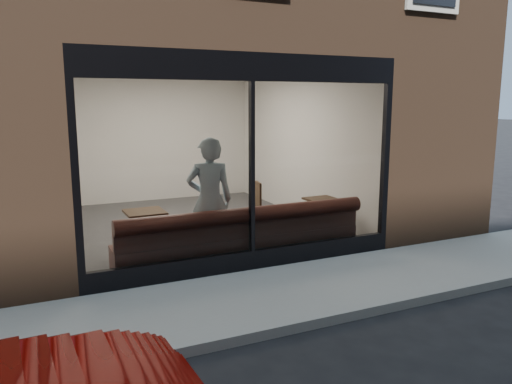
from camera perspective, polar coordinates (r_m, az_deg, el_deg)
name	(u,v)px	position (r m, az deg, el deg)	size (l,w,h in m)	color
ground	(326,323)	(6.00, 7.98, -14.56)	(120.00, 120.00, 0.00)	black
sidewalk_near	(285,292)	(6.79, 3.30, -11.39)	(40.00, 2.00, 0.01)	gray
kerb_near	(328,319)	(5.94, 8.26, -14.21)	(40.00, 0.10, 0.12)	gray
host_building_pier_right	(285,134)	(14.28, 3.30, 6.62)	(2.50, 12.00, 3.20)	brown
host_building_backfill	(131,132)	(15.86, -14.15, 6.69)	(5.00, 6.00, 3.20)	brown
cafe_floor	(192,225)	(10.31, -7.31, -3.77)	(6.00, 6.00, 0.00)	#2D2D30
cafe_ceiling	(188,66)	(10.03, -7.74, 14.08)	(6.00, 6.00, 0.00)	white
cafe_wall_back	(154,138)	(12.92, -11.56, 6.04)	(5.00, 5.00, 0.00)	silver
cafe_wall_left	(56,154)	(9.60, -21.86, 4.10)	(6.00, 6.00, 0.00)	silver
cafe_wall_right	(299,144)	(11.05, 4.93, 5.53)	(6.00, 6.00, 0.00)	silver
storefront_kick	(252,260)	(7.63, -0.47, -7.76)	(5.00, 0.10, 0.30)	black
storefront_header	(252,67)	(7.27, -0.50, 14.14)	(5.00, 0.10, 0.40)	black
storefront_mullion	(252,168)	(7.31, -0.48, 2.73)	(0.06, 0.10, 2.50)	black
storefront_glass	(253,169)	(7.29, -0.38, 2.70)	(4.80, 4.80, 0.00)	white
banquette	(241,248)	(7.95, -1.67, -6.43)	(4.00, 0.55, 0.45)	#381814
person	(210,200)	(7.87, -5.32, -0.92)	(0.72, 0.47, 1.98)	#9DBACB
cafe_table_left	(145,212)	(8.32, -12.60, -2.26)	(0.62, 0.62, 0.04)	black
cafe_table_right	(322,199)	(9.24, 7.59, -0.86)	(0.56, 0.56, 0.04)	black
cafe_chair_right	(249,218)	(9.92, -0.80, -2.95)	(0.38, 0.38, 0.04)	black
wall_poster	(58,152)	(9.79, -21.70, 4.27)	(0.02, 0.53, 0.71)	white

